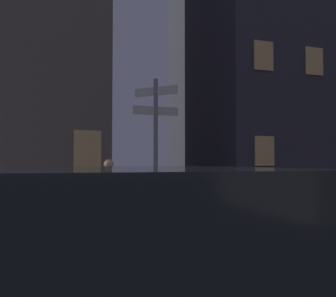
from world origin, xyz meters
The scene contains 5 objects.
ground_plane centered at (0.00, 0.00, 0.00)m, with size 80.00×80.00×0.00m, color #232326.
sidewalk_kerb centered at (0.00, 6.57, 0.07)m, with size 40.00×3.42×0.14m, color #9E9991.
signpost centered at (0.08, 5.33, 2.34)m, with size 1.32×0.97×3.75m.
cyclist centered at (-1.56, 3.28, 0.75)m, with size 1.82×0.33×1.61m.
building_right_block centered at (10.72, 12.38, 9.29)m, with size 12.72×8.16×18.58m.
Camera 1 is at (-3.04, -4.61, 1.55)m, focal length 39.83 mm.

